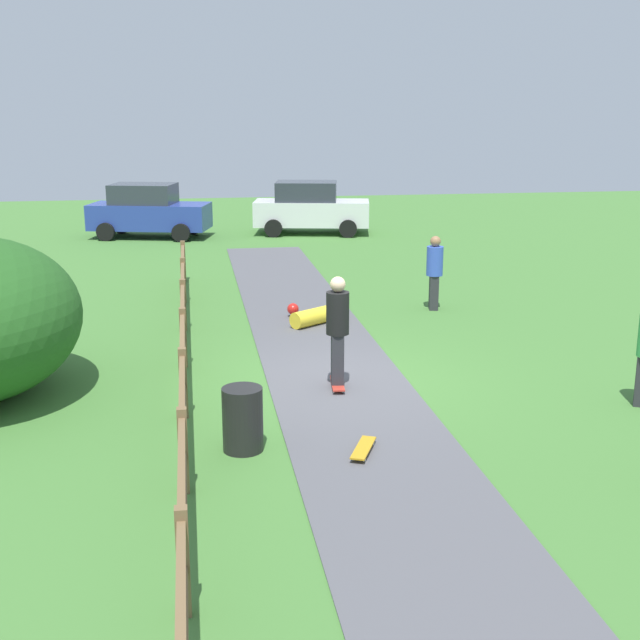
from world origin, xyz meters
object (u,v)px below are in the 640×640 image
object	(u,v)px
skater_riding	(338,326)
parked_car_blue	(148,211)
parked_car_white	(310,208)
trash_bin	(243,419)
skateboard_loose	(363,448)
bystander_blue	(435,269)
skater_fallen	(317,315)

from	to	relation	value
skater_riding	parked_car_blue	xyz separation A→B (m)	(-3.76, 17.35, -0.12)
skater_riding	parked_car_white	distance (m)	17.48
trash_bin	skateboard_loose	bearing A→B (deg)	-14.06
skater_riding	parked_car_blue	world-z (taller)	parked_car_blue
skateboard_loose	bystander_blue	bearing A→B (deg)	67.08
bystander_blue	parked_car_blue	xyz separation A→B (m)	(-6.97, 12.18, 0.01)
skater_riding	skater_fallen	world-z (taller)	skater_riding
skater_fallen	parked_car_blue	world-z (taller)	parked_car_blue
trash_bin	skater_riding	bearing A→B (deg)	53.27
skater_riding	parked_car_white	size ratio (longest dim) A/B	0.43
skater_fallen	skateboard_loose	bearing A→B (deg)	-93.62
trash_bin	parked_car_blue	xyz separation A→B (m)	(-2.03, 19.68, 0.51)
skater_fallen	bystander_blue	world-z (taller)	bystander_blue
parked_car_white	skateboard_loose	bearing A→B (deg)	-96.38
trash_bin	parked_car_blue	bearing A→B (deg)	95.88
trash_bin	skater_fallen	world-z (taller)	trash_bin
skateboard_loose	parked_car_white	bearing A→B (deg)	83.62
trash_bin	skater_riding	xyz separation A→B (m)	(1.74, 2.33, 0.63)
trash_bin	skateboard_loose	xyz separation A→B (m)	(1.61, -0.40, -0.36)
parked_car_white	parked_car_blue	xyz separation A→B (m)	(-5.88, 0.00, 0.00)
skater_fallen	bystander_blue	xyz separation A→B (m)	(2.90, 0.88, 0.75)
trash_bin	bystander_blue	size ratio (longest dim) A/B	0.52
skater_riding	skateboard_loose	world-z (taller)	skater_riding
parked_car_blue	skater_fallen	bearing A→B (deg)	-72.67
trash_bin	parked_car_white	world-z (taller)	parked_car_white
skater_fallen	parked_car_blue	bearing A→B (deg)	107.33
trash_bin	parked_car_blue	size ratio (longest dim) A/B	0.20
skater_riding	skateboard_loose	bearing A→B (deg)	-92.74
skater_fallen	trash_bin	bearing A→B (deg)	-107.22
trash_bin	skateboard_loose	size ratio (longest dim) A/B	1.11
skateboard_loose	parked_car_blue	bearing A→B (deg)	100.26
bystander_blue	parked_car_blue	size ratio (longest dim) A/B	0.38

